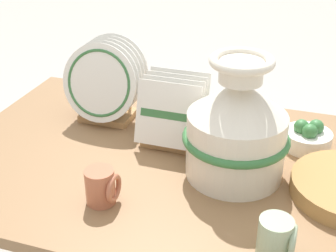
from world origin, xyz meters
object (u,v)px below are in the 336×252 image
(ceramic_vase, at_px, (237,127))
(dish_rack_square_plates, at_px, (173,117))
(mug_sage_glaze, at_px, (277,238))
(fruit_bowl, at_px, (307,137))
(dish_rack_round_plates, at_px, (105,84))
(mug_terracotta_glaze, at_px, (102,187))

(ceramic_vase, relative_size, dish_rack_square_plates, 1.63)
(mug_sage_glaze, distance_m, fruit_bowl, 0.50)
(dish_rack_square_plates, bearing_deg, mug_sage_glaze, -47.62)
(mug_sage_glaze, bearing_deg, dish_rack_round_plates, 142.52)
(dish_rack_round_plates, bearing_deg, fruit_bowl, 1.58)
(dish_rack_square_plates, xyz_separation_m, fruit_bowl, (0.40, 0.10, -0.05))
(ceramic_vase, bearing_deg, mug_sage_glaze, -62.47)
(ceramic_vase, distance_m, mug_sage_glaze, 0.34)
(mug_terracotta_glaze, xyz_separation_m, fruit_bowl, (0.48, 0.44, -0.01))
(dish_rack_round_plates, distance_m, dish_rack_square_plates, 0.28)
(dish_rack_square_plates, height_order, mug_terracotta_glaze, dish_rack_square_plates)
(dish_rack_round_plates, xyz_separation_m, mug_sage_glaze, (0.63, -0.48, -0.08))
(ceramic_vase, height_order, fruit_bowl, ceramic_vase)
(ceramic_vase, bearing_deg, dish_rack_round_plates, 158.04)
(mug_terracotta_glaze, height_order, fruit_bowl, mug_terracotta_glaze)
(mug_sage_glaze, distance_m, mug_terracotta_glaze, 0.45)
(dish_rack_round_plates, height_order, dish_rack_square_plates, dish_rack_round_plates)
(dish_rack_square_plates, distance_m, mug_terracotta_glaze, 0.36)
(ceramic_vase, height_order, mug_terracotta_glaze, ceramic_vase)
(ceramic_vase, xyz_separation_m, mug_terracotta_glaze, (-0.29, -0.23, -0.10))
(mug_sage_glaze, relative_size, fruit_bowl, 0.65)
(dish_rack_square_plates, relative_size, mug_terracotta_glaze, 2.23)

